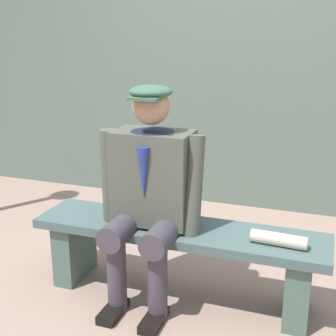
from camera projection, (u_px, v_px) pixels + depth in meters
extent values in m
plane|color=gray|center=(177.00, 295.00, 2.81)|extent=(30.00, 30.00, 0.00)
cube|color=#475D5B|center=(178.00, 231.00, 2.69)|extent=(1.72, 0.40, 0.05)
cube|color=#4A6459|center=(299.00, 286.00, 2.53)|extent=(0.13, 0.34, 0.40)
cube|color=#4A6459|center=(75.00, 248.00, 2.98)|extent=(0.13, 0.34, 0.40)
cube|color=#4E5246|center=(153.00, 177.00, 2.65)|extent=(0.45, 0.27, 0.54)
cylinder|color=#1E2338|center=(153.00, 136.00, 2.58)|extent=(0.25, 0.25, 0.06)
cone|color=navy|center=(144.00, 173.00, 2.51)|extent=(0.07, 0.07, 0.30)
sphere|color=tan|center=(151.00, 106.00, 2.52)|extent=(0.21, 0.21, 0.21)
ellipsoid|color=#3B5E48|center=(151.00, 92.00, 2.50)|extent=(0.24, 0.24, 0.07)
cube|color=#3B5E48|center=(144.00, 99.00, 2.42)|extent=(0.17, 0.09, 0.02)
cylinder|color=#413B45|center=(166.00, 232.00, 2.57)|extent=(0.15, 0.44, 0.15)
cylinder|color=#413B45|center=(158.00, 281.00, 2.52)|extent=(0.11, 0.11, 0.47)
cube|color=black|center=(154.00, 320.00, 2.53)|extent=(0.10, 0.24, 0.05)
cylinder|color=#4E5246|center=(193.00, 187.00, 2.54)|extent=(0.11, 0.17, 0.58)
cylinder|color=#413B45|center=(125.00, 226.00, 2.65)|extent=(0.15, 0.44, 0.15)
cylinder|color=#413B45|center=(117.00, 273.00, 2.60)|extent=(0.11, 0.11, 0.47)
cube|color=black|center=(113.00, 311.00, 2.61)|extent=(0.10, 0.24, 0.05)
cylinder|color=#4E5246|center=(110.00, 177.00, 2.70)|extent=(0.10, 0.11, 0.57)
cylinder|color=beige|center=(279.00, 239.00, 2.43)|extent=(0.30, 0.09, 0.07)
cube|color=slate|center=(241.00, 91.00, 4.10)|extent=(12.00, 0.24, 2.08)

